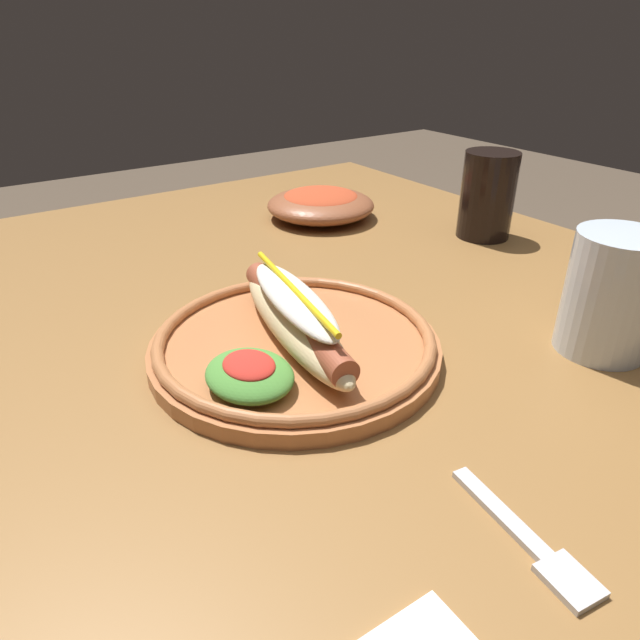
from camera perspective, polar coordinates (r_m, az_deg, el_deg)
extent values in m
cube|color=olive|center=(0.66, 6.52, -0.65)|extent=(1.25, 0.86, 0.04)
cylinder|color=olive|center=(1.18, -25.87, -10.54)|extent=(0.06, 0.06, 0.70)
cylinder|color=olive|center=(1.39, 1.96, -1.43)|extent=(0.06, 0.06, 0.70)
cylinder|color=#B77042|center=(0.56, -2.51, -2.79)|extent=(0.29, 0.29, 0.02)
torus|color=#B77042|center=(0.56, -2.54, -1.74)|extent=(0.28, 0.28, 0.01)
ellipsoid|color=beige|center=(0.55, -2.57, -0.29)|extent=(0.25, 0.09, 0.04)
cylinder|color=#9E4C33|center=(0.55, -2.59, 0.43)|extent=(0.22, 0.07, 0.03)
ellipsoid|color=silver|center=(0.54, -2.63, 2.14)|extent=(0.19, 0.08, 0.02)
cylinder|color=yellow|center=(0.53, -2.65, 3.11)|extent=(0.19, 0.04, 0.01)
ellipsoid|color=#4C8C38|center=(0.49, -7.08, -5.50)|extent=(0.09, 0.07, 0.02)
ellipsoid|color=red|center=(0.48, -7.15, -4.52)|extent=(0.05, 0.04, 0.01)
cube|color=silver|center=(0.42, 17.55, -17.86)|extent=(0.09, 0.02, 0.00)
cube|color=silver|center=(0.40, 23.79, -22.86)|extent=(0.04, 0.03, 0.00)
cylinder|color=black|center=(0.90, 16.47, 11.92)|extent=(0.08, 0.08, 0.13)
cylinder|color=silver|center=(0.62, 27.23, 2.32)|extent=(0.09, 0.09, 0.12)
ellipsoid|color=brown|center=(0.96, 0.07, 11.47)|extent=(0.18, 0.18, 0.04)
ellipsoid|color=#B74223|center=(0.95, 0.07, 12.27)|extent=(0.12, 0.12, 0.02)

